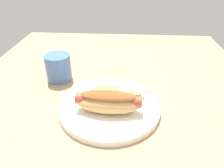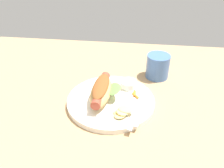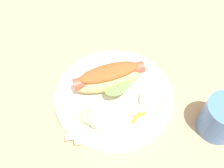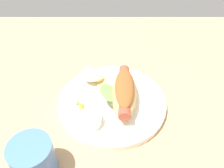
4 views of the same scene
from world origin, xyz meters
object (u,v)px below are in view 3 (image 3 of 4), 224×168
Objects in this scene: sauce_ramekin at (152,99)px; carrot_garnish at (138,117)px; drinking_cup at (222,118)px; plate at (114,97)px; hot_dog at (110,77)px; knife at (112,139)px; chips_pile at (91,116)px; fork at (104,131)px.

carrot_garnish is at bearing 118.00° from sauce_ramekin.
drinking_cup is at bearing -132.63° from sauce_ramekin.
plate is 1.64× the size of hot_dog.
chips_pile is (5.70, 2.46, 0.85)cm from knife.
knife is 3.85× the size of carrot_garnish.
knife is (-9.51, 4.15, 0.98)cm from plate.
fork is at bearing 103.36° from sauce_ramekin.
drinking_cup reaches higher than fork.
drinking_cup is at bearing 137.00° from hot_dog.
knife is at bearing 125.17° from fork.
hot_dog is 1.91× the size of drinking_cup.
carrot_garnish is at bearing -159.57° from plate.
plate is at bearing -96.81° from knife.
drinking_cup reaches higher than plate.
knife is 21.90cm from drinking_cup.
sauce_ramekin is (-7.61, -6.78, -1.78)cm from hot_dog.
drinking_cup is at bearing -116.13° from carrot_garnish.
plate is 1.76× the size of fork.
hot_dog is at bearing 14.01° from carrot_garnish.
carrot_garnish reaches higher than plate.
fork is 23.27cm from drinking_cup.
sauce_ramekin reaches higher than fork.
drinking_cup reaches higher than sauce_ramekin.
knife reaches higher than plate.
plate is 1.79× the size of knife.
plate is 3.13× the size of drinking_cup.
chips_pile is at bearing 119.92° from plate.
fork is 2.44× the size of chips_pile.
hot_dog is at bearing -2.32° from plate.
chips_pile is (-3.80, 6.61, 1.83)cm from plate.
hot_dog is at bearing -92.15° from knife.
chips_pile is at bearing 47.13° from hot_dog.
knife is 7.20cm from carrot_garnish.
fork is 4.10cm from chips_pile.
hot_dog reaches higher than carrot_garnish.
carrot_garnish is (-6.95, -2.59, 1.16)cm from plate.
sauce_ramekin is at bearing -139.56° from knife.
knife is (-12.45, 4.26, -2.72)cm from hot_dog.
fork and knife have the same top height.
fork is (-10.45, 5.18, -2.70)cm from hot_dog.
hot_dog is 2.61× the size of chips_pile.
knife is at bearing 73.13° from hot_dog.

